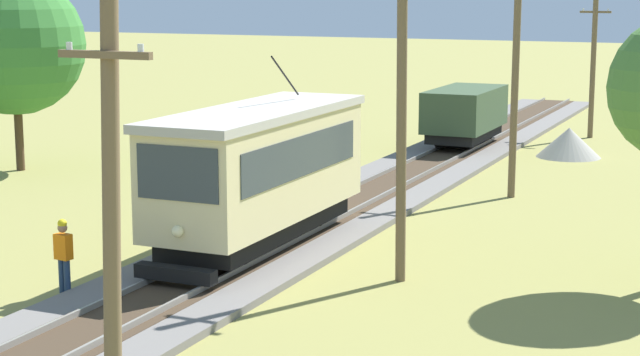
{
  "coord_description": "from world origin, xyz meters",
  "views": [
    {
      "loc": [
        12.31,
        -2.9,
        6.92
      ],
      "look_at": [
        0.59,
        23.71,
        1.61
      ],
      "focal_mm": 59.3,
      "sensor_mm": 36.0,
      "label": 1
    }
  ],
  "objects_px": {
    "red_tram": "(259,171)",
    "utility_pole_mid": "(402,116)",
    "utility_pole_near_tram": "(112,244)",
    "track_worker": "(64,254)",
    "utility_pole_far": "(515,76)",
    "freight_car": "(465,114)",
    "gravel_pile": "(569,142)",
    "utility_pole_distant": "(593,65)",
    "tree_right_near": "(14,44)"
  },
  "relations": [
    {
      "from": "freight_car",
      "to": "utility_pole_distant",
      "type": "height_order",
      "value": "utility_pole_distant"
    },
    {
      "from": "red_tram",
      "to": "utility_pole_distant",
      "type": "bearing_deg",
      "value": 80.36
    },
    {
      "from": "utility_pole_distant",
      "to": "tree_right_near",
      "type": "bearing_deg",
      "value": -136.19
    },
    {
      "from": "utility_pole_far",
      "to": "tree_right_near",
      "type": "relative_size",
      "value": 1.06
    },
    {
      "from": "utility_pole_near_tram",
      "to": "utility_pole_mid",
      "type": "relative_size",
      "value": 0.89
    },
    {
      "from": "utility_pole_near_tram",
      "to": "utility_pole_distant",
      "type": "relative_size",
      "value": 1.05
    },
    {
      "from": "utility_pole_near_tram",
      "to": "utility_pole_mid",
      "type": "height_order",
      "value": "utility_pole_mid"
    },
    {
      "from": "utility_pole_near_tram",
      "to": "gravel_pile",
      "type": "bearing_deg",
      "value": 89.72
    },
    {
      "from": "track_worker",
      "to": "utility_pole_distant",
      "type": "bearing_deg",
      "value": 176.12
    },
    {
      "from": "utility_pole_distant",
      "to": "tree_right_near",
      "type": "distance_m",
      "value": 25.4
    },
    {
      "from": "red_tram",
      "to": "gravel_pile",
      "type": "xyz_separation_m",
      "value": [
        4.43,
        19.11,
        -1.59
      ]
    },
    {
      "from": "red_tram",
      "to": "freight_car",
      "type": "relative_size",
      "value": 1.64
    },
    {
      "from": "utility_pole_distant",
      "to": "gravel_pile",
      "type": "bearing_deg",
      "value": -88.51
    },
    {
      "from": "utility_pole_near_tram",
      "to": "gravel_pile",
      "type": "relative_size",
      "value": 2.63
    },
    {
      "from": "red_tram",
      "to": "freight_car",
      "type": "xyz_separation_m",
      "value": [
        -0.0,
        19.22,
        -0.64
      ]
    },
    {
      "from": "utility_pole_near_tram",
      "to": "tree_right_near",
      "type": "xyz_separation_m",
      "value": [
        -18.3,
        20.21,
        1.22
      ]
    },
    {
      "from": "utility_pole_distant",
      "to": "tree_right_near",
      "type": "height_order",
      "value": "tree_right_near"
    },
    {
      "from": "utility_pole_mid",
      "to": "track_worker",
      "type": "height_order",
      "value": "utility_pole_mid"
    },
    {
      "from": "utility_pole_far",
      "to": "red_tram",
      "type": "bearing_deg",
      "value": -113.07
    },
    {
      "from": "freight_car",
      "to": "tree_right_near",
      "type": "distance_m",
      "value": 18.51
    },
    {
      "from": "red_tram",
      "to": "utility_pole_distant",
      "type": "distance_m",
      "value": 25.52
    },
    {
      "from": "utility_pole_far",
      "to": "track_worker",
      "type": "height_order",
      "value": "utility_pole_far"
    },
    {
      "from": "utility_pole_mid",
      "to": "utility_pole_near_tram",
      "type": "bearing_deg",
      "value": -90.0
    },
    {
      "from": "red_tram",
      "to": "tree_right_near",
      "type": "xyz_separation_m",
      "value": [
        -14.03,
        7.58,
        2.56
      ]
    },
    {
      "from": "track_worker",
      "to": "utility_pole_mid",
      "type": "bearing_deg",
      "value": 130.91
    },
    {
      "from": "utility_pole_mid",
      "to": "red_tram",
      "type": "bearing_deg",
      "value": 165.77
    },
    {
      "from": "red_tram",
      "to": "gravel_pile",
      "type": "relative_size",
      "value": 3.27
    },
    {
      "from": "freight_car",
      "to": "tree_right_near",
      "type": "relative_size",
      "value": 0.7
    },
    {
      "from": "red_tram",
      "to": "tree_right_near",
      "type": "relative_size",
      "value": 1.16
    },
    {
      "from": "utility_pole_near_tram",
      "to": "track_worker",
      "type": "bearing_deg",
      "value": 131.48
    },
    {
      "from": "utility_pole_distant",
      "to": "gravel_pile",
      "type": "relative_size",
      "value": 2.5
    },
    {
      "from": "utility_pole_distant",
      "to": "utility_pole_mid",
      "type": "bearing_deg",
      "value": -90.0
    },
    {
      "from": "utility_pole_far",
      "to": "utility_pole_distant",
      "type": "xyz_separation_m",
      "value": [
        -0.0,
        15.11,
        -0.66
      ]
    },
    {
      "from": "red_tram",
      "to": "utility_pole_mid",
      "type": "bearing_deg",
      "value": -14.23
    },
    {
      "from": "red_tram",
      "to": "utility_pole_far",
      "type": "height_order",
      "value": "utility_pole_far"
    },
    {
      "from": "gravel_pile",
      "to": "utility_pole_far",
      "type": "bearing_deg",
      "value": -90.99
    },
    {
      "from": "utility_pole_near_tram",
      "to": "track_worker",
      "type": "xyz_separation_m",
      "value": [
        -6.52,
        7.37,
        -2.55
      ]
    },
    {
      "from": "red_tram",
      "to": "tree_right_near",
      "type": "bearing_deg",
      "value": 151.64
    },
    {
      "from": "utility_pole_far",
      "to": "gravel_pile",
      "type": "bearing_deg",
      "value": 89.01
    },
    {
      "from": "utility_pole_mid",
      "to": "utility_pole_distant",
      "type": "bearing_deg",
      "value": 90.0
    },
    {
      "from": "tree_right_near",
      "to": "utility_pole_mid",
      "type": "bearing_deg",
      "value": -25.32
    },
    {
      "from": "gravel_pile",
      "to": "track_worker",
      "type": "xyz_separation_m",
      "value": [
        -6.67,
        -24.37,
        0.38
      ]
    },
    {
      "from": "utility_pole_near_tram",
      "to": "gravel_pile",
      "type": "distance_m",
      "value": 31.87
    },
    {
      "from": "utility_pole_far",
      "to": "utility_pole_distant",
      "type": "relative_size",
      "value": 1.2
    },
    {
      "from": "utility_pole_far",
      "to": "utility_pole_distant",
      "type": "height_order",
      "value": "utility_pole_far"
    },
    {
      "from": "freight_car",
      "to": "utility_pole_near_tram",
      "type": "bearing_deg",
      "value": -82.36
    },
    {
      "from": "freight_car",
      "to": "utility_pole_distant",
      "type": "distance_m",
      "value": 7.52
    },
    {
      "from": "utility_pole_mid",
      "to": "utility_pole_far",
      "type": "xyz_separation_m",
      "value": [
        0.0,
        11.11,
        0.07
      ]
    },
    {
      "from": "red_tram",
      "to": "freight_car",
      "type": "bearing_deg",
      "value": 90.01
    },
    {
      "from": "gravel_pile",
      "to": "tree_right_near",
      "type": "xyz_separation_m",
      "value": [
        -18.46,
        -11.53,
        4.14
      ]
    }
  ]
}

